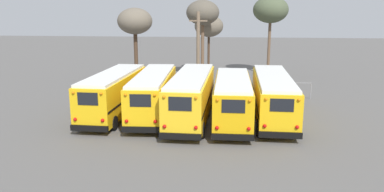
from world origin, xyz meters
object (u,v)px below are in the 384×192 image
object	(u,v)px
bare_tree_1	(271,10)
bare_tree_2	(209,26)
school_bus_1	(153,93)
school_bus_4	(273,95)
utility_pole	(198,49)
bare_tree_0	(135,22)
school_bus_3	(233,98)
school_bus_2	(192,95)
school_bus_0	(114,93)
bare_tree_3	(203,13)

from	to	relation	value
bare_tree_1	bare_tree_2	size ratio (longest dim) A/B	1.31
school_bus_1	school_bus_4	distance (m)	8.58
school_bus_4	utility_pole	world-z (taller)	utility_pole
bare_tree_0	bare_tree_1	size ratio (longest dim) A/B	0.86
utility_pole	school_bus_4	bearing A→B (deg)	-60.04
school_bus_3	bare_tree_0	distance (m)	20.50
bare_tree_0	bare_tree_1	distance (m)	15.46
school_bus_4	utility_pole	distance (m)	12.63
school_bus_2	utility_pole	bearing A→B (deg)	92.44
school_bus_0	utility_pole	distance (m)	12.50
utility_pole	bare_tree_0	world-z (taller)	bare_tree_0
school_bus_4	bare_tree_2	bearing A→B (deg)	106.05
school_bus_0	school_bus_2	world-z (taller)	school_bus_2
school_bus_1	school_bus_4	bearing A→B (deg)	1.07
bare_tree_1	bare_tree_2	world-z (taller)	bare_tree_1
school_bus_0	bare_tree_3	world-z (taller)	bare_tree_3
school_bus_0	utility_pole	world-z (taller)	utility_pole
utility_pole	bare_tree_1	distance (m)	11.23
school_bus_3	utility_pole	size ratio (longest dim) A/B	1.26
utility_pole	bare_tree_0	size ratio (longest dim) A/B	0.95
school_bus_1	school_bus_2	bearing A→B (deg)	-13.43
school_bus_1	bare_tree_2	size ratio (longest dim) A/B	1.47
school_bus_1	school_bus_3	distance (m)	5.83
school_bus_1	bare_tree_3	xyz separation A→B (m)	(2.47, 15.66, 5.47)
school_bus_2	school_bus_4	world-z (taller)	school_bus_2
bare_tree_1	school_bus_1	bearing A→B (deg)	-118.83
school_bus_3	bare_tree_2	world-z (taller)	bare_tree_2
bare_tree_0	utility_pole	bearing A→B (deg)	-32.18
school_bus_0	school_bus_3	bearing A→B (deg)	-6.00
school_bus_2	bare_tree_0	size ratio (longest dim) A/B	1.36
bare_tree_1	school_bus_0	bearing A→B (deg)	-124.96
school_bus_0	bare_tree_1	distance (m)	23.27
utility_pole	bare_tree_2	size ratio (longest dim) A/B	1.07
school_bus_1	utility_pole	world-z (taller)	utility_pole
school_bus_4	school_bus_1	bearing A→B (deg)	-178.93
bare_tree_3	bare_tree_0	bearing A→B (deg)	179.99
school_bus_4	bare_tree_0	distance (m)	21.20
bare_tree_0	bare_tree_3	distance (m)	7.66
bare_tree_1	bare_tree_3	size ratio (longest dim) A/B	1.05
school_bus_1	bare_tree_2	xyz separation A→B (m)	(2.94, 19.77, 3.89)
school_bus_0	school_bus_4	distance (m)	11.45
school_bus_3	school_bus_1	bearing A→B (deg)	168.96
school_bus_0	school_bus_4	bearing A→B (deg)	1.88
bare_tree_1	bare_tree_3	bearing A→B (deg)	-161.11
school_bus_1	bare_tree_2	distance (m)	20.36
school_bus_2	school_bus_3	size ratio (longest dim) A/B	1.13
school_bus_0	bare_tree_3	xyz separation A→B (m)	(5.33, 15.88, 5.47)
school_bus_0	bare_tree_0	world-z (taller)	bare_tree_0
bare_tree_3	bare_tree_2	bearing A→B (deg)	83.47
utility_pole	bare_tree_0	distance (m)	9.19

